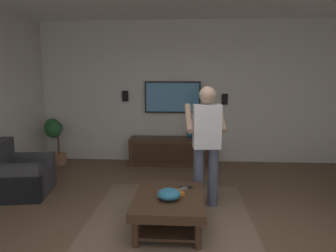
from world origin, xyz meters
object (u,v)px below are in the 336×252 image
armchair (18,177)px  remote_white (164,196)px  book (173,194)px  remote_black (186,187)px  wall_speaker_left (225,99)px  coffee_table (169,205)px  potted_plant_tall (54,133)px  vase_round (192,133)px  wall_speaker_right (125,96)px  tv (173,97)px  remote_grey (182,189)px  person_standing (206,139)px  media_console (172,151)px  bowl (169,194)px

armchair → remote_white: armchair is taller
book → remote_black: bearing=-156.0°
remote_white → wall_speaker_left: bearing=84.4°
armchair → coffee_table: armchair is taller
potted_plant_tall → vase_round: size_ratio=4.31×
potted_plant_tall → wall_speaker_right: (0.43, -1.37, 0.72)m
remote_black → tv: bearing=-91.8°
armchair → remote_grey: 2.58m
wall_speaker_right → wall_speaker_left: bearing=-90.0°
person_standing → book: (-0.65, 0.42, -0.51)m
armchair → wall_speaker_left: bearing=23.4°
book → wall_speaker_left: bearing=-141.4°
remote_black → remote_grey: (-0.07, 0.05, 0.00)m
tv → person_standing: bearing=14.1°
remote_black → book: (-0.24, 0.15, 0.01)m
coffee_table → potted_plant_tall: (2.50, 2.45, 0.36)m
potted_plant_tall → wall_speaker_left: 3.51m
armchair → potted_plant_tall: (1.59, 0.13, 0.38)m
person_standing → remote_grey: (-0.48, 0.31, -0.52)m
media_console → book: bearing=3.1°
person_standing → remote_black: size_ratio=10.93×
media_console → potted_plant_tall: bearing=-85.8°
remote_white → remote_grey: same height
remote_black → wall_speaker_left: wall_speaker_left is taller
potted_plant_tall → book: bearing=-134.6°
remote_black → wall_speaker_right: wall_speaker_right is taller
coffee_table → wall_speaker_right: (2.93, 1.09, 1.08)m
person_standing → remote_grey: size_ratio=10.93×
person_standing → wall_speaker_left: bearing=-17.7°
remote_grey → vase_round: bearing=-146.2°
remote_white → vase_round: (2.73, -0.35, 0.25)m
potted_plant_tall → coffee_table: bearing=-135.5°
remote_grey → vase_round: (2.49, -0.15, 0.25)m
potted_plant_tall → remote_black: (-2.22, -2.65, -0.24)m
coffee_table → media_console: media_console is taller
armchair → media_console: (1.76, -2.23, -0.00)m
media_console → remote_grey: bearing=5.7°
vase_round → remote_black: bearing=177.6°
book → vase_round: (2.65, -0.26, 0.24)m
media_console → bowl: media_console is taller
coffee_table → remote_grey: bearing=-36.5°
wall_speaker_right → vase_round: bearing=-99.7°
armchair → bowl: size_ratio=3.46×
person_standing → book: person_standing is taller
person_standing → remote_white: 1.03m
armchair → bowl: 2.54m
armchair → remote_black: (-0.63, -2.52, 0.13)m
coffee_table → remote_white: bearing=124.8°
armchair → book: (-0.88, -2.37, 0.14)m
potted_plant_tall → remote_black: 3.47m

